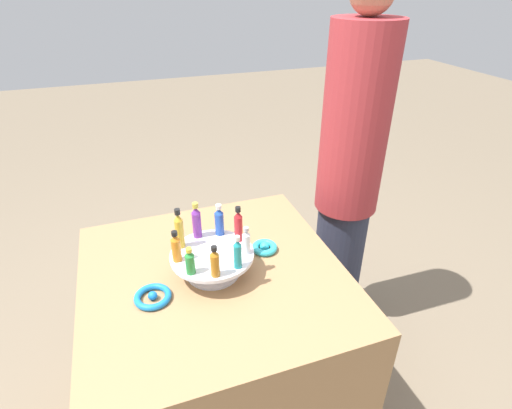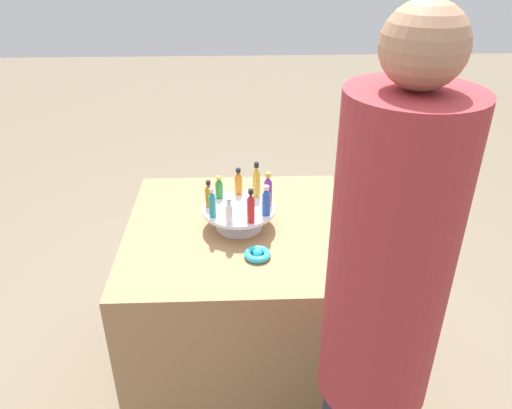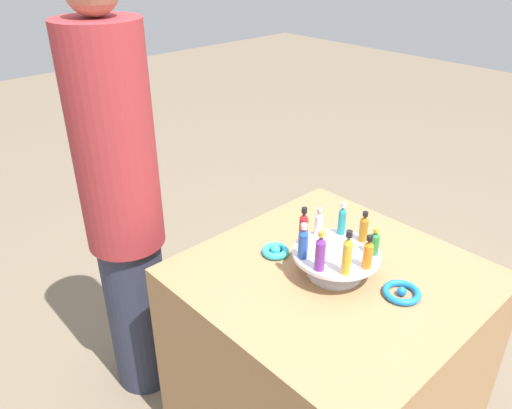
{
  "view_description": "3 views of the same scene",
  "coord_description": "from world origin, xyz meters",
  "px_view_note": "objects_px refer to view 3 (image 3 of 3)",
  "views": [
    {
      "loc": [
        0.2,
        0.98,
        1.55
      ],
      "look_at": [
        -0.17,
        -0.08,
        0.89
      ],
      "focal_mm": 28.0,
      "sensor_mm": 36.0,
      "label": 1
    },
    {
      "loc": [
        -1.55,
        -0.0,
        1.67
      ],
      "look_at": [
        -0.13,
        -0.06,
        0.88
      ],
      "focal_mm": 35.0,
      "sensor_mm": 36.0,
      "label": 2
    },
    {
      "loc": [
        0.74,
        -1.01,
        1.62
      ],
      "look_at": [
        -0.23,
        -0.11,
        0.9
      ],
      "focal_mm": 35.0,
      "sensor_mm": 36.0,
      "label": 3
    }
  ],
  "objects_px": {
    "bottle_blue": "(303,242)",
    "person_figure": "(123,208)",
    "bottle_orange": "(369,253)",
    "bottle_red": "(304,227)",
    "bottle_green": "(375,242)",
    "bottle_clear": "(319,223)",
    "bottle_teal": "(342,220)",
    "bottle_purple": "(320,252)",
    "ribbon_bow_blue": "(402,292)",
    "bottle_gold": "(347,254)",
    "ribbon_bow_teal": "(275,251)",
    "display_stand": "(336,260)",
    "bottle_amber": "(364,228)"
  },
  "relations": [
    {
      "from": "bottle_red",
      "to": "ribbon_bow_blue",
      "type": "xyz_separation_m",
      "value": [
        0.29,
        0.1,
        -0.13
      ]
    },
    {
      "from": "ribbon_bow_teal",
      "to": "ribbon_bow_blue",
      "type": "height_order",
      "value": "ribbon_bow_teal"
    },
    {
      "from": "bottle_purple",
      "to": "person_figure",
      "type": "bearing_deg",
      "value": -162.4
    },
    {
      "from": "bottle_green",
      "to": "ribbon_bow_blue",
      "type": "bearing_deg",
      "value": -6.44
    },
    {
      "from": "bottle_orange",
      "to": "bottle_clear",
      "type": "height_order",
      "value": "bottle_orange"
    },
    {
      "from": "bottle_blue",
      "to": "ribbon_bow_blue",
      "type": "xyz_separation_m",
      "value": [
        0.25,
        0.15,
        -0.12
      ]
    },
    {
      "from": "ribbon_bow_teal",
      "to": "ribbon_bow_blue",
      "type": "xyz_separation_m",
      "value": [
        0.39,
        0.12,
        -0.0
      ]
    },
    {
      "from": "display_stand",
      "to": "bottle_clear",
      "type": "relative_size",
      "value": 2.81
    },
    {
      "from": "bottle_orange",
      "to": "bottle_red",
      "type": "bearing_deg",
      "value": -168.09
    },
    {
      "from": "bottle_blue",
      "to": "person_figure",
      "type": "bearing_deg",
      "value": -159.67
    },
    {
      "from": "bottle_green",
      "to": "bottle_clear",
      "type": "height_order",
      "value": "bottle_clear"
    },
    {
      "from": "bottle_blue",
      "to": "bottle_green",
      "type": "bearing_deg",
      "value": 51.91
    },
    {
      "from": "display_stand",
      "to": "bottle_purple",
      "type": "height_order",
      "value": "bottle_purple"
    },
    {
      "from": "bottle_gold",
      "to": "ribbon_bow_blue",
      "type": "xyz_separation_m",
      "value": [
        0.11,
        0.12,
        -0.13
      ]
    },
    {
      "from": "bottle_purple",
      "to": "bottle_gold",
      "type": "height_order",
      "value": "bottle_gold"
    },
    {
      "from": "bottle_gold",
      "to": "ribbon_bow_teal",
      "type": "xyz_separation_m",
      "value": [
        -0.28,
        0.01,
        -0.13
      ]
    },
    {
      "from": "bottle_blue",
      "to": "bottle_green",
      "type": "distance_m",
      "value": 0.21
    },
    {
      "from": "display_stand",
      "to": "bottle_amber",
      "type": "xyz_separation_m",
      "value": [
        0.01,
        0.11,
        0.07
      ]
    },
    {
      "from": "bottle_blue",
      "to": "bottle_teal",
      "type": "distance_m",
      "value": 0.18
    },
    {
      "from": "ribbon_bow_blue",
      "to": "bottle_teal",
      "type": "bearing_deg",
      "value": 172.67
    },
    {
      "from": "bottle_blue",
      "to": "person_figure",
      "type": "height_order",
      "value": "person_figure"
    },
    {
      "from": "bottle_purple",
      "to": "bottle_gold",
      "type": "bearing_deg",
      "value": 31.91
    },
    {
      "from": "display_stand",
      "to": "ribbon_bow_teal",
      "type": "distance_m",
      "value": 0.21
    },
    {
      "from": "bottle_red",
      "to": "person_figure",
      "type": "relative_size",
      "value": 0.08
    },
    {
      "from": "bottle_gold",
      "to": "bottle_green",
      "type": "height_order",
      "value": "bottle_gold"
    },
    {
      "from": "bottle_purple",
      "to": "bottle_orange",
      "type": "distance_m",
      "value": 0.14
    },
    {
      "from": "bottle_gold",
      "to": "bottle_clear",
      "type": "bearing_deg",
      "value": 151.91
    },
    {
      "from": "bottle_green",
      "to": "ribbon_bow_blue",
      "type": "relative_size",
      "value": 0.79
    },
    {
      "from": "bottle_blue",
      "to": "display_stand",
      "type": "bearing_deg",
      "value": 61.91
    },
    {
      "from": "bottle_orange",
      "to": "bottle_red",
      "type": "distance_m",
      "value": 0.21
    },
    {
      "from": "bottle_orange",
      "to": "bottle_red",
      "type": "xyz_separation_m",
      "value": [
        -0.21,
        -0.04,
        0.01
      ]
    },
    {
      "from": "person_figure",
      "to": "bottle_teal",
      "type": "bearing_deg",
      "value": 8.19
    },
    {
      "from": "bottle_purple",
      "to": "bottle_teal",
      "type": "bearing_deg",
      "value": 111.91
    },
    {
      "from": "bottle_gold",
      "to": "bottle_clear",
      "type": "relative_size",
      "value": 1.48
    },
    {
      "from": "bottle_green",
      "to": "ribbon_bow_blue",
      "type": "distance_m",
      "value": 0.16
    },
    {
      "from": "bottle_blue",
      "to": "bottle_red",
      "type": "relative_size",
      "value": 0.9
    },
    {
      "from": "bottle_orange",
      "to": "bottle_amber",
      "type": "xyz_separation_m",
      "value": [
        -0.09,
        0.1,
        -0.0
      ]
    },
    {
      "from": "bottle_orange",
      "to": "bottle_red",
      "type": "relative_size",
      "value": 0.84
    },
    {
      "from": "bottle_blue",
      "to": "bottle_purple",
      "type": "relative_size",
      "value": 0.88
    },
    {
      "from": "bottle_clear",
      "to": "bottle_purple",
      "type": "bearing_deg",
      "value": -48.09
    },
    {
      "from": "display_stand",
      "to": "bottle_clear",
      "type": "xyz_separation_m",
      "value": [
        -0.1,
        0.03,
        0.07
      ]
    },
    {
      "from": "bottle_gold",
      "to": "ribbon_bow_blue",
      "type": "relative_size",
      "value": 1.26
    },
    {
      "from": "bottle_clear",
      "to": "ribbon_bow_blue",
      "type": "distance_m",
      "value": 0.32
    },
    {
      "from": "bottle_blue",
      "to": "ribbon_bow_teal",
      "type": "height_order",
      "value": "bottle_blue"
    },
    {
      "from": "ribbon_bow_blue",
      "to": "ribbon_bow_teal",
      "type": "bearing_deg",
      "value": -163.47
    },
    {
      "from": "ribbon_bow_teal",
      "to": "display_stand",
      "type": "bearing_deg",
      "value": 16.53
    },
    {
      "from": "bottle_blue",
      "to": "bottle_orange",
      "type": "bearing_deg",
      "value": 31.91
    },
    {
      "from": "bottle_blue",
      "to": "ribbon_bow_blue",
      "type": "height_order",
      "value": "bottle_blue"
    },
    {
      "from": "bottle_clear",
      "to": "bottle_gold",
      "type": "bearing_deg",
      "value": -28.09
    },
    {
      "from": "bottle_orange",
      "to": "ribbon_bow_teal",
      "type": "distance_m",
      "value": 0.33
    }
  ]
}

